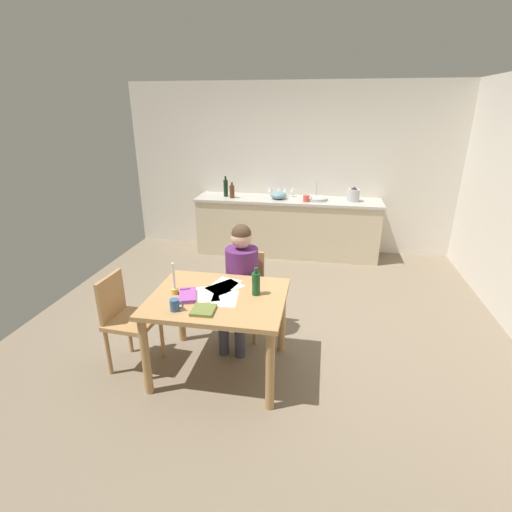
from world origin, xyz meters
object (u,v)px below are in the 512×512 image
at_px(coffee_mug, 175,305).
at_px(sink_unit, 315,198).
at_px(book_magazine, 188,295).
at_px(stovetop_kettle, 354,195).
at_px(wine_glass_back_right, 270,189).
at_px(bottle_vinegar, 232,191).
at_px(wine_glass_back_left, 279,189).
at_px(dining_table, 218,308).
at_px(wine_glass_near_sink, 293,190).
at_px(wine_bottle_on_table, 256,283).
at_px(book_cookery, 203,310).
at_px(bottle_oil, 226,188).
at_px(mixing_bowl, 279,195).
at_px(chair_at_table, 244,289).
at_px(person_seated, 240,277).
at_px(chair_side_empty, 126,317).
at_px(candlestick, 174,285).
at_px(wine_glass_by_kettle, 285,190).
at_px(teacup_on_counter, 306,198).

height_order(coffee_mug, sink_unit, sink_unit).
xyz_separation_m(book_magazine, stovetop_kettle, (1.50, 3.14, 0.24)).
xyz_separation_m(book_magazine, wine_glass_back_right, (0.22, 3.29, 0.25)).
relative_size(bottle_vinegar, wine_glass_back_left, 1.58).
bearing_deg(dining_table, wine_glass_near_sink, 84.14).
height_order(wine_bottle_on_table, sink_unit, sink_unit).
bearing_deg(bottle_vinegar, stovetop_kettle, 2.99).
bearing_deg(dining_table, coffee_mug, -131.32).
height_order(book_cookery, wine_bottle_on_table, wine_bottle_on_table).
bearing_deg(bottle_vinegar, wine_glass_near_sink, 15.02).
bearing_deg(wine_bottle_on_table, bottle_oil, 108.93).
relative_size(bottle_oil, mixing_bowl, 1.29).
bearing_deg(bottle_vinegar, chair_at_table, -73.72).
distance_m(person_seated, chair_side_empty, 1.10).
bearing_deg(sink_unit, candlestick, -108.93).
bearing_deg(mixing_bowl, sink_unit, 4.05).
height_order(candlestick, sink_unit, sink_unit).
xyz_separation_m(wine_bottle_on_table, wine_glass_back_left, (-0.19, 3.14, 0.16)).
height_order(sink_unit, bottle_vinegar, bottle_vinegar).
height_order(chair_at_table, wine_glass_by_kettle, wine_glass_by_kettle).
height_order(mixing_bowl, wine_glass_by_kettle, wine_glass_by_kettle).
bearing_deg(book_magazine, teacup_on_counter, 56.67).
bearing_deg(chair_at_table, book_magazine, -112.72).
bearing_deg(coffee_mug, mixing_bowl, 83.27).
bearing_deg(sink_unit, chair_side_empty, -115.85).
distance_m(chair_at_table, person_seated, 0.25).
bearing_deg(teacup_on_counter, mixing_bowl, 165.12).
xyz_separation_m(wine_bottle_on_table, sink_unit, (0.39, 2.99, 0.07)).
xyz_separation_m(person_seated, chair_side_empty, (-0.90, -0.62, -0.19)).
distance_m(person_seated, teacup_on_counter, 2.44).
distance_m(coffee_mug, book_magazine, 0.23).
bearing_deg(chair_at_table, mixing_bowl, 88.63).
bearing_deg(bottle_oil, teacup_on_counter, -6.50).
xyz_separation_m(dining_table, coffee_mug, (-0.26, -0.30, 0.16)).
distance_m(wine_glass_by_kettle, wine_glass_back_left, 0.10).
relative_size(dining_table, wine_glass_back_left, 7.34).
height_order(person_seated, candlestick, person_seated).
xyz_separation_m(chair_at_table, wine_glass_back_left, (0.04, 2.53, 0.54)).
distance_m(dining_table, chair_side_empty, 0.84).
distance_m(person_seated, coffee_mug, 0.91).
relative_size(dining_table, chair_side_empty, 1.29).
bearing_deg(chair_at_table, bottle_oil, 108.40).
relative_size(chair_at_table, wine_bottle_on_table, 3.48).
bearing_deg(wine_glass_near_sink, wine_glass_back_right, 180.00).
relative_size(chair_side_empty, sink_unit, 2.43).
distance_m(coffee_mug, wine_glass_back_left, 3.54).
bearing_deg(chair_side_empty, wine_glass_back_left, 73.97).
relative_size(bottle_oil, wine_glass_back_right, 2.07).
relative_size(candlestick, mixing_bowl, 1.15).
xyz_separation_m(wine_bottle_on_table, wine_glass_by_kettle, (-0.09, 3.14, 0.16)).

